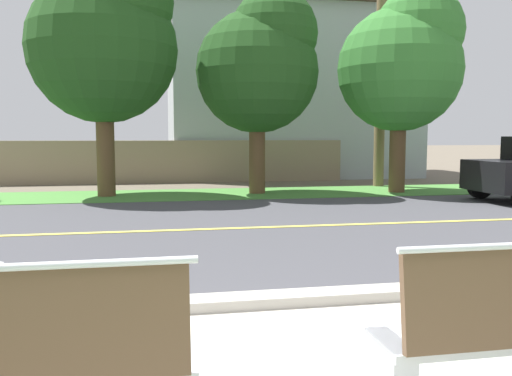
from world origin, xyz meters
name	(u,v)px	position (x,y,z in m)	size (l,w,h in m)	color
ground_plane	(190,217)	(0.00, 8.00, 0.00)	(140.00, 140.00, 0.00)	#665B4C
curb_edge	(233,302)	(0.00, 2.35, 0.06)	(44.00, 0.30, 0.11)	#ADA89E
street_asphalt	(197,230)	(0.00, 6.50, 0.00)	(52.00, 8.00, 0.01)	#424247
road_centre_line	(197,229)	(0.00, 6.50, 0.01)	(48.00, 0.14, 0.01)	#E0CC4C
far_verge_grass	(180,195)	(0.00, 11.91, 0.01)	(48.00, 2.80, 0.02)	#478438
shade_tree_far_left	(107,37)	(-1.75, 11.84, 4.00)	(3.74, 3.74, 6.17)	brown
shade_tree_left	(261,63)	(2.17, 11.82, 3.48)	(3.25, 3.25, 5.36)	brown
shade_tree_centre	(404,60)	(6.00, 11.37, 3.57)	(3.34, 3.34, 5.50)	brown
garden_wall	(151,162)	(-0.77, 15.75, 0.70)	(13.00, 0.36, 1.40)	gray
house_across_street	(285,89)	(4.56, 18.95, 3.43)	(9.82, 6.91, 6.77)	#A3ADB2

